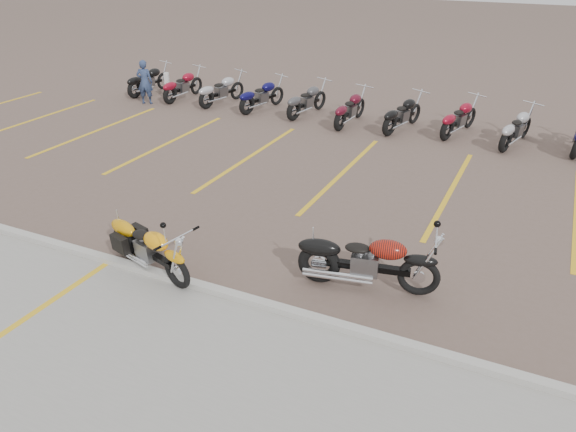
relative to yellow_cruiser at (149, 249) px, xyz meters
The scene contains 9 objects.
ground 2.40m from the yellow_cruiser, 52.63° to the left, with size 100.00×100.00×0.00m, color brown.
concrete_apron 3.02m from the yellow_cruiser, 61.34° to the right, with size 60.00×5.00×0.01m, color #9E9B93.
curb 1.49m from the yellow_cruiser, ahead, with size 60.00×0.18×0.12m, color #ADAAA3.
parking_stripes 6.07m from the yellow_cruiser, 76.29° to the left, with size 38.00×5.50×0.01m, color gold, non-canonical shape.
yellow_cruiser is the anchor object (origin of this frame).
flame_cruiser 3.76m from the yellow_cruiser, 17.32° to the left, with size 2.37×0.60×0.98m.
person_a 11.65m from the yellow_cruiser, 128.78° to the left, with size 0.56×0.37×1.55m, color navy.
bollard 11.98m from the yellow_cruiser, 125.07° to the left, with size 0.15×0.15×1.00m, color silver.
bg_bike_row 10.05m from the yellow_cruiser, 89.22° to the left, with size 17.44×2.07×1.10m.
Camera 1 is at (4.49, -8.54, 5.34)m, focal length 35.00 mm.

